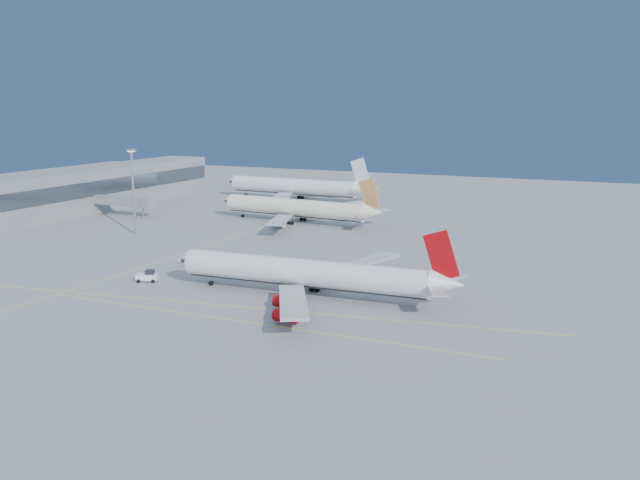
# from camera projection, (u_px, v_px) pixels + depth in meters

# --- Properties ---
(ground) EXTENTS (500.00, 500.00, 0.00)m
(ground) POSITION_uv_depth(u_px,v_px,m) (262.00, 300.00, 141.31)
(ground) COLOR slate
(ground) RESTS_ON ground
(terminal) EXTENTS (18.40, 110.00, 15.00)m
(terminal) POSITION_uv_depth(u_px,v_px,m) (102.00, 187.00, 262.62)
(terminal) COLOR gray
(terminal) RESTS_ON ground
(jet_bridge) EXTENTS (23.60, 3.60, 6.90)m
(jet_bridge) POSITION_uv_depth(u_px,v_px,m) (126.00, 201.00, 242.57)
(jet_bridge) COLOR gray
(jet_bridge) RESTS_ON ground
(taxiway_lines) EXTENTS (118.86, 140.00, 0.02)m
(taxiway_lines) POSITION_uv_depth(u_px,v_px,m) (217.00, 284.00, 152.98)
(taxiway_lines) COLOR #FAED0D
(taxiway_lines) RESTS_ON ground
(airliner_virgin) EXTENTS (63.13, 56.74, 15.58)m
(airliner_virgin) POSITION_uv_depth(u_px,v_px,m) (309.00, 274.00, 142.68)
(airliner_virgin) COLOR white
(airliner_virgin) RESTS_ON ground
(airliner_etihad) EXTENTS (61.37, 56.44, 16.01)m
(airliner_etihad) POSITION_uv_depth(u_px,v_px,m) (298.00, 208.00, 229.35)
(airliner_etihad) COLOR #F1E7CE
(airliner_etihad) RESTS_ON ground
(airliner_third) EXTENTS (66.73, 61.54, 17.91)m
(airliner_third) POSITION_uv_depth(u_px,v_px,m) (296.00, 187.00, 281.92)
(airliner_third) COLOR white
(airliner_third) RESTS_ON ground
(pushback_tug) EXTENTS (5.09, 4.17, 2.56)m
(pushback_tug) POSITION_uv_depth(u_px,v_px,m) (148.00, 276.00, 155.20)
(pushback_tug) COLOR white
(pushback_tug) RESTS_ON ground
(light_mast) EXTENTS (2.16, 2.16, 25.01)m
(light_mast) POSITION_uv_depth(u_px,v_px,m) (133.00, 184.00, 208.11)
(light_mast) COLOR gray
(light_mast) RESTS_ON ground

